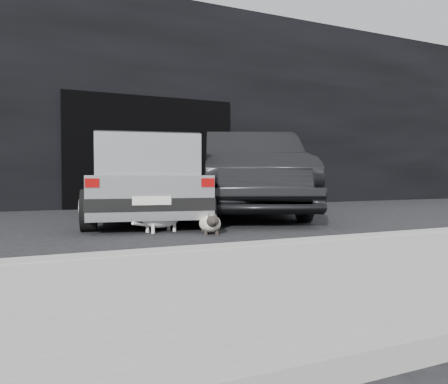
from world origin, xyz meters
name	(u,v)px	position (x,y,z in m)	size (l,w,h in m)	color
ground	(158,227)	(0.00, 0.00, 0.00)	(80.00, 80.00, 0.00)	black
building_facade	(132,112)	(1.00, 6.00, 2.50)	(34.00, 4.00, 5.00)	black
garage_opening	(152,152)	(1.00, 3.99, 1.30)	(4.00, 0.10, 2.60)	black
curb	(329,244)	(1.00, -2.60, 0.06)	(18.00, 0.25, 0.12)	gray
sidewalk	(433,267)	(1.00, -3.80, 0.06)	(18.00, 2.20, 0.11)	gray
silver_hatchback	(144,176)	(0.03, 0.92, 0.73)	(2.32, 3.87, 1.34)	#A8A9AC
second_car	(251,173)	(2.17, 1.25, 0.79)	(1.67, 4.79, 1.58)	black
cat_siamese	(210,223)	(0.41, -0.98, 0.13)	(0.41, 0.80, 0.28)	beige
cat_white	(164,218)	(-0.08, -0.56, 0.19)	(0.78, 0.41, 0.38)	white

